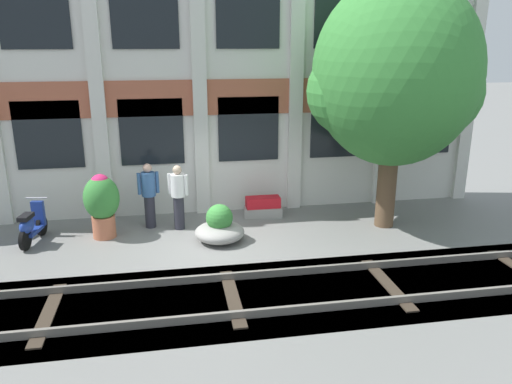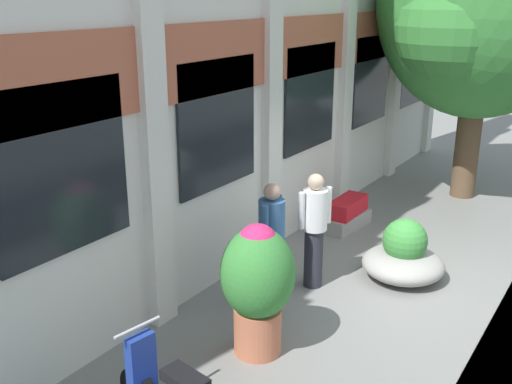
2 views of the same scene
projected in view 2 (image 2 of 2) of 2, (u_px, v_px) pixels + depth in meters
ground_plane at (422, 291)px, 8.21m from camera, size 80.00×80.00×0.00m
broadleaf_tree at (483, 5)px, 10.92m from camera, size 4.08×3.88×5.98m
potted_plant_wide_bowl at (404, 257)px, 8.48m from camera, size 1.16×1.16×0.89m
potted_plant_square_trough at (347, 214)px, 10.32m from camera, size 1.04×0.52×0.54m
potted_plant_fluted_column at (258, 280)px, 6.55m from camera, size 0.83×0.83×1.55m
resident_by_doorway at (272, 240)px, 7.66m from camera, size 0.52×0.34×1.64m
resident_watching_tracks at (314, 227)px, 8.10m from camera, size 0.49×0.34×1.62m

